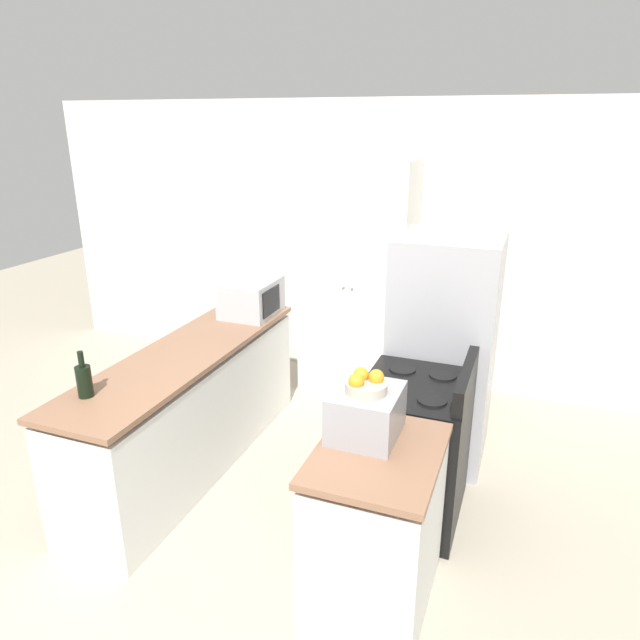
% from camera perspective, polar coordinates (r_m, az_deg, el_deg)
% --- Properties ---
extents(ground_plane, '(14.00, 14.00, 0.00)m').
position_cam_1_polar(ground_plane, '(3.35, -12.42, -27.55)').
color(ground_plane, '#A89E89').
extents(wall_back, '(7.00, 0.06, 2.60)m').
position_cam_1_polar(wall_back, '(5.42, 5.70, 7.44)').
color(wall_back, silver).
rests_on(wall_back, ground_plane).
extents(counter_left, '(0.60, 2.29, 0.90)m').
position_cam_1_polar(counter_left, '(4.27, -12.83, -8.77)').
color(counter_left, silver).
rests_on(counter_left, ground_plane).
extents(counter_right, '(0.60, 0.79, 0.90)m').
position_cam_1_polar(counter_right, '(3.12, 5.55, -20.17)').
color(counter_right, silver).
rests_on(counter_right, ground_plane).
extents(pantry_cabinet, '(0.97, 0.59, 2.11)m').
position_cam_1_polar(pantry_cabinet, '(5.18, 3.80, 4.15)').
color(pantry_cabinet, white).
rests_on(pantry_cabinet, ground_plane).
extents(stove, '(0.66, 0.75, 1.06)m').
position_cam_1_polar(stove, '(3.73, 9.24, -12.53)').
color(stove, black).
rests_on(stove, ground_plane).
extents(refrigerator, '(0.74, 0.73, 1.68)m').
position_cam_1_polar(refrigerator, '(4.25, 12.19, -2.90)').
color(refrigerator, '#A3A3A8').
rests_on(refrigerator, ground_plane).
extents(microwave, '(0.40, 0.48, 0.29)m').
position_cam_1_polar(microwave, '(4.67, -6.89, 2.25)').
color(microwave, '#B2B2B7').
rests_on(microwave, counter_left).
extents(wine_bottle, '(0.09, 0.09, 0.28)m').
position_cam_1_polar(wine_bottle, '(3.56, -22.52, -5.57)').
color(wine_bottle, black).
rests_on(wine_bottle, counter_left).
extents(toaster_oven, '(0.34, 0.37, 0.25)m').
position_cam_1_polar(toaster_oven, '(2.91, 4.58, -9.23)').
color(toaster_oven, '#939399').
rests_on(toaster_oven, counter_right).
extents(fruit_bowl, '(0.21, 0.21, 0.11)m').
position_cam_1_polar(fruit_bowl, '(2.83, 4.57, -6.34)').
color(fruit_bowl, '#B2A893').
rests_on(fruit_bowl, toaster_oven).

